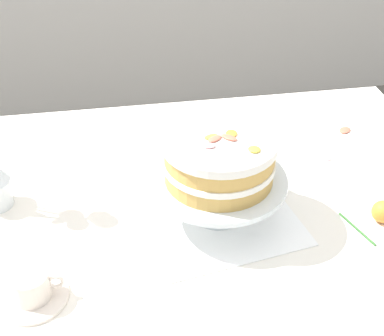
{
  "coord_description": "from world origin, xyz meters",
  "views": [
    {
      "loc": [
        -0.12,
        -0.93,
        1.52
      ],
      "look_at": [
        0.04,
        -0.01,
        0.86
      ],
      "focal_mm": 51.32,
      "sensor_mm": 36.0,
      "label": 1
    }
  ],
  "objects": [
    {
      "name": "teacup",
      "position": [
        -0.29,
        -0.2,
        0.76
      ],
      "size": [
        0.13,
        0.13,
        0.06
      ],
      "color": "silver",
      "rests_on": "dining_table"
    },
    {
      "name": "loose_petal_0",
      "position": [
        0.5,
        0.26,
        0.74
      ],
      "size": [
        0.05,
        0.05,
        0.01
      ],
      "primitive_type": "ellipsoid",
      "rotation": [
        0.0,
        0.0,
        0.76
      ],
      "color": "#E56B51",
      "rests_on": "dining_table"
    },
    {
      "name": "loose_petal_1",
      "position": [
        0.4,
        0.15,
        0.74
      ],
      "size": [
        0.04,
        0.04,
        0.0
      ],
      "primitive_type": "ellipsoid",
      "rotation": [
        0.0,
        0.0,
        5.23
      ],
      "color": "pink",
      "rests_on": "dining_table"
    },
    {
      "name": "fallen_rose",
      "position": [
        0.43,
        -0.1,
        0.76
      ],
      "size": [
        0.11,
        0.11,
        0.05
      ],
      "color": "#2D6028",
      "rests_on": "dining_table"
    },
    {
      "name": "layer_cake",
      "position": [
        0.09,
        -0.03,
        0.89
      ],
      "size": [
        0.24,
        0.24,
        0.11
      ],
      "color": "tan",
      "rests_on": "cake_stand"
    },
    {
      "name": "linen_napkin",
      "position": [
        0.09,
        -0.03,
        0.74
      ],
      "size": [
        0.37,
        0.37,
        0.0
      ],
      "primitive_type": "cube",
      "rotation": [
        0.0,
        0.0,
        0.17
      ],
      "color": "white",
      "rests_on": "dining_table"
    },
    {
      "name": "dining_table",
      "position": [
        0.0,
        -0.02,
        0.65
      ],
      "size": [
        1.4,
        1.0,
        0.74
      ],
      "color": "white",
      "rests_on": "ground"
    },
    {
      "name": "cake_stand",
      "position": [
        0.09,
        -0.03,
        0.82
      ],
      "size": [
        0.29,
        0.29,
        0.1
      ],
      "color": "silver",
      "rests_on": "linen_napkin"
    }
  ]
}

